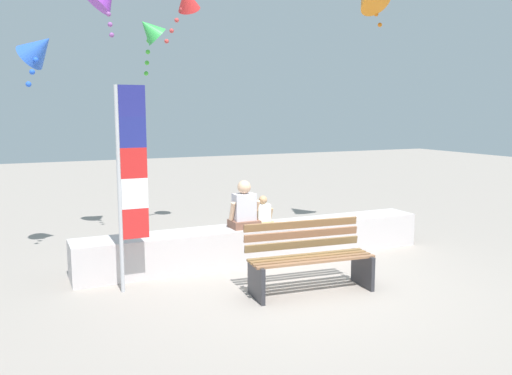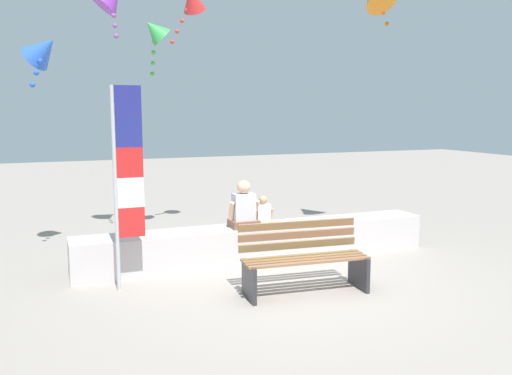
# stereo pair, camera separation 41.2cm
# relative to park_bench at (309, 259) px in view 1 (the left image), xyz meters

# --- Properties ---
(ground_plane) EXTENTS (40.00, 40.00, 0.00)m
(ground_plane) POSITION_rel_park_bench_xyz_m (0.03, 0.31, -0.42)
(ground_plane) COLOR gray
(seawall_ledge) EXTENTS (5.67, 0.62, 0.55)m
(seawall_ledge) POSITION_rel_park_bench_xyz_m (0.03, 1.57, -0.14)
(seawall_ledge) COLOR beige
(seawall_ledge) RESTS_ON ground
(park_bench) EXTENTS (1.67, 0.75, 0.88)m
(park_bench) POSITION_rel_park_bench_xyz_m (0.00, 0.00, 0.00)
(park_bench) COLOR #916344
(park_bench) RESTS_ON ground
(person_adult) EXTENTS (0.48, 0.35, 0.73)m
(person_adult) POSITION_rel_park_bench_xyz_m (-0.26, 1.52, 0.42)
(person_adult) COLOR brown
(person_adult) RESTS_ON seawall_ledge
(person_child) EXTENTS (0.31, 0.23, 0.47)m
(person_child) POSITION_rel_park_bench_xyz_m (0.06, 1.52, 0.32)
(person_child) COLOR tan
(person_child) RESTS_ON seawall_ledge
(flag_banner) EXTENTS (0.39, 0.05, 2.64)m
(flag_banner) POSITION_rel_park_bench_xyz_m (-2.10, 0.94, 1.12)
(flag_banner) COLOR #B7B7BC
(flag_banner) RESTS_ON ground
(kite_red) EXTENTS (0.69, 0.69, 1.04)m
(kite_red) POSITION_rel_park_bench_xyz_m (-0.47, 3.56, 3.86)
(kite_red) COLOR red
(kite_green) EXTENTS (0.56, 0.65, 1.03)m
(kite_green) POSITION_rel_park_bench_xyz_m (-1.15, 3.54, 3.29)
(kite_green) COLOR green
(kite_blue) EXTENTS (0.78, 0.75, 0.90)m
(kite_blue) POSITION_rel_park_bench_xyz_m (-2.97, 2.83, 2.82)
(kite_blue) COLOR blue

